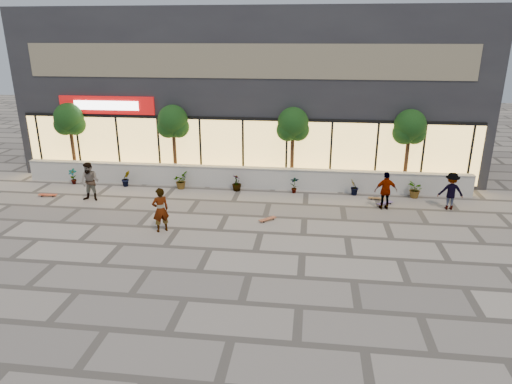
# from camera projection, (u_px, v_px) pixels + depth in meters

# --- Properties ---
(ground) EXTENTS (80.00, 80.00, 0.00)m
(ground) POSITION_uv_depth(u_px,v_px,m) (210.00, 249.00, 16.15)
(ground) COLOR #A79D91
(ground) RESTS_ON ground
(planter_wall) EXTENTS (22.00, 0.42, 1.04)m
(planter_wall) POSITION_uv_depth(u_px,v_px,m) (240.00, 177.00, 22.55)
(planter_wall) COLOR silver
(planter_wall) RESTS_ON ground
(retail_building) EXTENTS (24.00, 9.17, 8.50)m
(retail_building) POSITION_uv_depth(u_px,v_px,m) (254.00, 88.00, 26.48)
(retail_building) COLOR #26252A
(retail_building) RESTS_ON ground
(shrub_a) EXTENTS (0.43, 0.29, 0.81)m
(shrub_a) POSITION_uv_depth(u_px,v_px,m) (73.00, 176.00, 23.06)
(shrub_a) COLOR black
(shrub_a) RESTS_ON ground
(shrub_b) EXTENTS (0.57, 0.57, 0.81)m
(shrub_b) POSITION_uv_depth(u_px,v_px,m) (126.00, 178.00, 22.74)
(shrub_b) COLOR black
(shrub_b) RESTS_ON ground
(shrub_c) EXTENTS (0.68, 0.77, 0.81)m
(shrub_c) POSITION_uv_depth(u_px,v_px,m) (180.00, 180.00, 22.41)
(shrub_c) COLOR black
(shrub_c) RESTS_ON ground
(shrub_d) EXTENTS (0.64, 0.64, 0.81)m
(shrub_d) POSITION_uv_depth(u_px,v_px,m) (237.00, 183.00, 22.08)
(shrub_d) COLOR black
(shrub_d) RESTS_ON ground
(shrub_e) EXTENTS (0.46, 0.35, 0.81)m
(shrub_e) POSITION_uv_depth(u_px,v_px,m) (294.00, 185.00, 21.76)
(shrub_e) COLOR black
(shrub_e) RESTS_ON ground
(shrub_f) EXTENTS (0.55, 0.57, 0.81)m
(shrub_f) POSITION_uv_depth(u_px,v_px,m) (354.00, 187.00, 21.43)
(shrub_f) COLOR black
(shrub_f) RESTS_ON ground
(shrub_g) EXTENTS (0.77, 0.84, 0.81)m
(shrub_g) POSITION_uv_depth(u_px,v_px,m) (415.00, 190.00, 21.10)
(shrub_g) COLOR black
(shrub_g) RESTS_ON ground
(tree_west) EXTENTS (1.60, 1.50, 3.92)m
(tree_west) POSITION_uv_depth(u_px,v_px,m) (69.00, 121.00, 23.45)
(tree_west) COLOR #482919
(tree_west) RESTS_ON ground
(tree_midwest) EXTENTS (1.60, 1.50, 3.92)m
(tree_midwest) POSITION_uv_depth(u_px,v_px,m) (173.00, 123.00, 22.81)
(tree_midwest) COLOR #482919
(tree_midwest) RESTS_ON ground
(tree_mideast) EXTENTS (1.60, 1.50, 3.92)m
(tree_mideast) POSITION_uv_depth(u_px,v_px,m) (293.00, 126.00, 22.11)
(tree_mideast) COLOR #482919
(tree_mideast) RESTS_ON ground
(tree_east) EXTENTS (1.60, 1.50, 3.92)m
(tree_east) POSITION_uv_depth(u_px,v_px,m) (410.00, 129.00, 21.47)
(tree_east) COLOR #482919
(tree_east) RESTS_ON ground
(skater_center) EXTENTS (0.76, 0.71, 1.75)m
(skater_center) POSITION_uv_depth(u_px,v_px,m) (160.00, 210.00, 17.35)
(skater_center) COLOR silver
(skater_center) RESTS_ON ground
(skater_left) EXTENTS (0.89, 0.70, 1.78)m
(skater_left) POSITION_uv_depth(u_px,v_px,m) (90.00, 182.00, 20.62)
(skater_left) COLOR #8F845C
(skater_left) RESTS_ON ground
(skater_right_near) EXTENTS (1.02, 0.53, 1.66)m
(skater_right_near) POSITION_uv_depth(u_px,v_px,m) (386.00, 191.00, 19.61)
(skater_right_near) COLOR white
(skater_right_near) RESTS_ON ground
(skater_right_far) EXTENTS (1.07, 0.63, 1.64)m
(skater_right_far) POSITION_uv_depth(u_px,v_px,m) (451.00, 191.00, 19.61)
(skater_right_far) COLOR maroon
(skater_right_far) RESTS_ON ground
(skateboard_center) EXTENTS (0.71, 0.70, 0.10)m
(skateboard_center) POSITION_uv_depth(u_px,v_px,m) (268.00, 219.00, 18.57)
(skateboard_center) COLOR #994E32
(skateboard_center) RESTS_ON ground
(skateboard_left) EXTENTS (0.88, 0.27, 0.10)m
(skateboard_left) POSITION_uv_depth(u_px,v_px,m) (48.00, 195.00, 21.37)
(skateboard_left) COLOR #B23D21
(skateboard_left) RESTS_ON ground
(skateboard_right_near) EXTENTS (0.77, 0.24, 0.09)m
(skateboard_right_near) POSITION_uv_depth(u_px,v_px,m) (377.00, 198.00, 20.96)
(skateboard_right_near) COLOR olive
(skateboard_right_near) RESTS_ON ground
(skateboard_right_far) EXTENTS (0.79, 0.64, 0.10)m
(skateboard_right_far) POSITION_uv_depth(u_px,v_px,m) (385.00, 203.00, 20.34)
(skateboard_right_far) COLOR #6B5094
(skateboard_right_far) RESTS_ON ground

